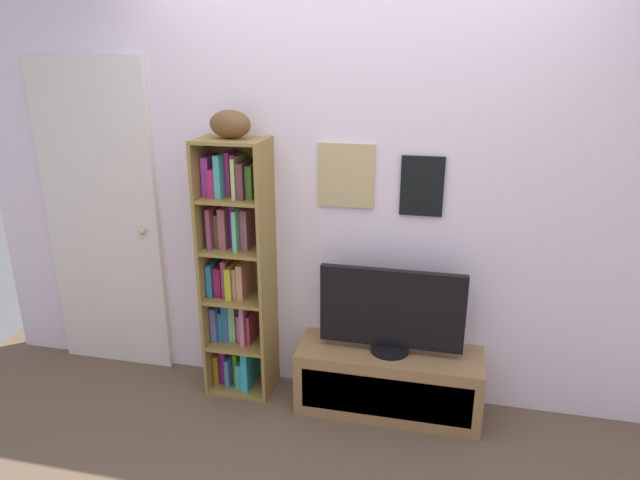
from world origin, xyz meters
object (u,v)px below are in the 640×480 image
at_px(television, 391,312).
at_px(door, 103,221).
at_px(bookshelf, 236,270).
at_px(football, 230,124).
at_px(tv_stand, 388,381).

relative_size(television, door, 0.40).
relative_size(bookshelf, football, 6.43).
distance_m(bookshelf, television, 0.96).
distance_m(football, television, 1.37).
bearing_deg(television, door, 175.09).
height_order(tv_stand, television, television).
bearing_deg(tv_stand, door, 175.06).
distance_m(tv_stand, television, 0.44).
height_order(bookshelf, door, door).
height_order(television, door, door).
bearing_deg(television, bookshelf, 175.91).
xyz_separation_m(bookshelf, football, (0.02, -0.03, 0.87)).
height_order(football, television, football).
height_order(tv_stand, door, door).
relative_size(bookshelf, door, 0.78).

